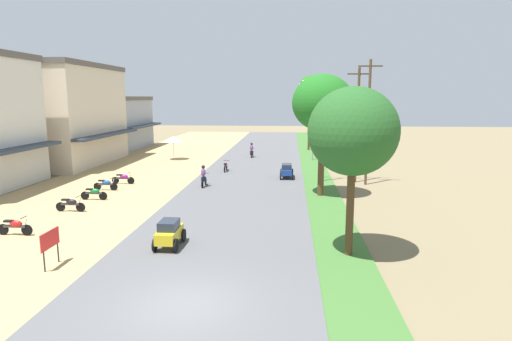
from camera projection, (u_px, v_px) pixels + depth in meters
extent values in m
plane|color=#7A6B4C|center=(185.00, 306.00, 13.88)|extent=(180.00, 180.00, 0.00)
cube|color=#565659|center=(185.00, 305.00, 13.88)|extent=(9.00, 140.00, 0.08)
cube|color=#3D6B2D|center=(362.00, 313.00, 13.43)|extent=(2.40, 140.00, 0.06)
cube|color=#2D3847|center=(13.00, 150.00, 30.01)|extent=(1.20, 10.87, 0.25)
cube|color=beige|center=(60.00, 117.00, 42.95)|extent=(8.90, 12.90, 9.60)
cube|color=#2D3847|center=(109.00, 134.00, 42.84)|extent=(1.20, 12.90, 0.25)
cube|color=#59514C|center=(56.00, 66.00, 42.09)|extent=(9.10, 13.10, 0.50)
cube|color=#999EA8|center=(114.00, 125.00, 56.22)|extent=(7.01, 11.11, 6.40)
cube|color=#2D3847|center=(144.00, 126.00, 55.91)|extent=(1.20, 11.11, 0.25)
cube|color=#59514C|center=(112.00, 98.00, 55.63)|extent=(7.21, 11.31, 0.50)
cylinder|color=black|center=(27.00, 230.00, 20.78)|extent=(0.56, 0.06, 0.56)
cylinder|color=black|center=(3.00, 229.00, 20.88)|extent=(0.56, 0.06, 0.56)
cube|color=#333338|center=(15.00, 226.00, 20.80)|extent=(1.12, 0.12, 0.12)
ellipsoid|color=red|center=(16.00, 224.00, 20.77)|extent=(0.64, 0.28, 0.32)
cube|color=black|center=(9.00, 221.00, 20.78)|extent=(0.44, 0.20, 0.10)
cylinder|color=#A5A8AD|center=(25.00, 225.00, 20.74)|extent=(0.26, 0.05, 0.68)
cylinder|color=black|center=(23.00, 217.00, 20.68)|extent=(0.04, 0.54, 0.04)
cylinder|color=black|center=(81.00, 207.00, 25.11)|extent=(0.56, 0.06, 0.56)
cylinder|color=black|center=(61.00, 207.00, 25.21)|extent=(0.56, 0.06, 0.56)
cube|color=#333338|center=(70.00, 204.00, 25.13)|extent=(1.12, 0.12, 0.12)
ellipsoid|color=black|center=(71.00, 202.00, 25.10)|extent=(0.64, 0.28, 0.32)
cube|color=black|center=(65.00, 200.00, 25.11)|extent=(0.44, 0.20, 0.10)
cylinder|color=#A5A8AD|center=(79.00, 203.00, 25.07)|extent=(0.26, 0.05, 0.68)
cylinder|color=black|center=(78.00, 197.00, 25.01)|extent=(0.04, 0.54, 0.04)
cylinder|color=black|center=(103.00, 196.00, 27.99)|extent=(0.56, 0.06, 0.56)
cylinder|color=black|center=(85.00, 196.00, 28.09)|extent=(0.56, 0.06, 0.56)
cube|color=#333338|center=(94.00, 193.00, 28.01)|extent=(1.12, 0.12, 0.12)
ellipsoid|color=#14722D|center=(95.00, 191.00, 27.98)|extent=(0.64, 0.28, 0.32)
cube|color=black|center=(89.00, 189.00, 27.98)|extent=(0.44, 0.20, 0.10)
cylinder|color=#A5A8AD|center=(102.00, 192.00, 27.95)|extent=(0.26, 0.05, 0.68)
cylinder|color=black|center=(101.00, 186.00, 27.89)|extent=(0.04, 0.54, 0.04)
cylinder|color=black|center=(114.00, 187.00, 30.90)|extent=(0.56, 0.06, 0.56)
cylinder|color=black|center=(97.00, 186.00, 30.99)|extent=(0.56, 0.06, 0.56)
cube|color=#333338|center=(105.00, 184.00, 30.92)|extent=(1.12, 0.12, 0.12)
ellipsoid|color=#1E4CA5|center=(106.00, 182.00, 30.89)|extent=(0.64, 0.28, 0.32)
cube|color=black|center=(102.00, 181.00, 30.89)|extent=(0.44, 0.20, 0.10)
cylinder|color=#A5A8AD|center=(113.00, 183.00, 30.86)|extent=(0.26, 0.05, 0.68)
cylinder|color=black|center=(112.00, 178.00, 30.80)|extent=(0.04, 0.54, 0.04)
cylinder|color=black|center=(131.00, 181.00, 33.17)|extent=(0.56, 0.06, 0.56)
cylinder|color=black|center=(116.00, 180.00, 33.27)|extent=(0.56, 0.06, 0.56)
cube|color=#333338|center=(123.00, 178.00, 33.19)|extent=(1.12, 0.12, 0.12)
ellipsoid|color=#8C1E8C|center=(124.00, 176.00, 33.16)|extent=(0.64, 0.28, 0.32)
cube|color=black|center=(119.00, 175.00, 33.17)|extent=(0.44, 0.20, 0.10)
cylinder|color=#A5A8AD|center=(130.00, 177.00, 33.13)|extent=(0.26, 0.05, 0.68)
cylinder|color=black|center=(129.00, 173.00, 33.08)|extent=(0.04, 0.54, 0.04)
cylinder|color=#262628|center=(44.00, 262.00, 16.44)|extent=(0.06, 0.06, 0.80)
cylinder|color=#262628|center=(58.00, 253.00, 17.42)|extent=(0.06, 0.06, 0.80)
cube|color=red|center=(50.00, 239.00, 16.80)|extent=(0.04, 1.30, 0.70)
cylinder|color=#99999E|center=(174.00, 150.00, 46.23)|extent=(0.05, 0.05, 2.10)
cone|color=white|center=(173.00, 139.00, 46.03)|extent=(2.20, 2.20, 0.55)
cylinder|color=#4C351E|center=(350.00, 206.00, 17.99)|extent=(0.33, 0.33, 4.31)
ellipsoid|color=#245723|center=(353.00, 131.00, 17.45)|extent=(3.75, 3.75, 3.69)
cylinder|color=#4C351E|center=(321.00, 157.00, 29.01)|extent=(0.43, 0.43, 5.30)
ellipsoid|color=#1D651C|center=(323.00, 103.00, 28.38)|extent=(4.12, 4.12, 3.81)
cylinder|color=#4C351E|center=(309.00, 123.00, 54.43)|extent=(0.27, 0.27, 6.90)
ellipsoid|color=#27621D|center=(310.00, 89.00, 53.68)|extent=(2.82, 2.82, 3.35)
cylinder|color=gray|center=(321.00, 131.00, 33.68)|extent=(0.16, 0.16, 8.20)
cylinder|color=gray|center=(313.00, 80.00, 33.06)|extent=(1.40, 0.08, 0.08)
ellipsoid|color=silver|center=(304.00, 81.00, 33.13)|extent=(0.36, 0.20, 0.14)
cylinder|color=gray|center=(331.00, 80.00, 32.95)|extent=(1.40, 0.08, 0.08)
ellipsoid|color=silver|center=(340.00, 81.00, 32.91)|extent=(0.36, 0.20, 0.14)
cylinder|color=gray|center=(313.00, 121.00, 45.60)|extent=(0.16, 0.16, 8.33)
cylinder|color=gray|center=(307.00, 83.00, 44.97)|extent=(1.40, 0.08, 0.08)
ellipsoid|color=silver|center=(301.00, 84.00, 45.04)|extent=(0.36, 0.20, 0.14)
cylinder|color=gray|center=(321.00, 83.00, 44.86)|extent=(1.40, 0.08, 0.08)
ellipsoid|color=silver|center=(327.00, 84.00, 44.81)|extent=(0.36, 0.20, 0.14)
cylinder|color=brown|center=(368.00, 123.00, 32.53)|extent=(0.20, 0.20, 9.59)
cube|color=#473323|center=(371.00, 66.00, 31.80)|extent=(1.80, 0.10, 0.10)
cylinder|color=brown|center=(357.00, 126.00, 33.52)|extent=(0.20, 0.20, 9.06)
cube|color=#473323|center=(359.00, 74.00, 32.83)|extent=(1.80, 0.10, 0.10)
cube|color=gold|center=(170.00, 234.00, 19.18)|extent=(0.84, 1.95, 0.50)
cube|color=#232B38|center=(169.00, 225.00, 19.05)|extent=(0.77, 1.10, 0.40)
cylinder|color=black|center=(164.00, 235.00, 19.95)|extent=(0.10, 0.60, 0.60)
cylinder|color=black|center=(184.00, 235.00, 19.88)|extent=(0.10, 0.60, 0.60)
cylinder|color=black|center=(155.00, 245.00, 18.57)|extent=(0.10, 0.60, 0.60)
cylinder|color=black|center=(176.00, 246.00, 18.50)|extent=(0.10, 0.60, 0.60)
cube|color=navy|center=(287.00, 171.00, 35.63)|extent=(0.88, 2.25, 0.44)
cube|color=#232B38|center=(287.00, 166.00, 35.46)|extent=(0.81, 1.30, 0.40)
cylinder|color=black|center=(293.00, 176.00, 34.84)|extent=(0.11, 0.64, 0.64)
cylinder|color=black|center=(281.00, 176.00, 34.92)|extent=(0.11, 0.64, 0.64)
cylinder|color=black|center=(293.00, 172.00, 36.43)|extent=(0.11, 0.64, 0.64)
cylinder|color=black|center=(281.00, 172.00, 36.51)|extent=(0.11, 0.64, 0.64)
cylinder|color=black|center=(206.00, 181.00, 32.90)|extent=(0.06, 0.56, 0.56)
cylinder|color=black|center=(202.00, 184.00, 31.68)|extent=(0.06, 0.56, 0.56)
cube|color=#333338|center=(204.00, 180.00, 32.26)|extent=(0.12, 1.12, 0.12)
ellipsoid|color=#1E4CA5|center=(204.00, 178.00, 32.31)|extent=(0.28, 0.64, 0.32)
cube|color=black|center=(203.00, 178.00, 31.94)|extent=(0.20, 0.44, 0.10)
cylinder|color=#A5A8AD|center=(205.00, 178.00, 32.79)|extent=(0.05, 0.26, 0.68)
cylinder|color=black|center=(205.00, 173.00, 32.67)|extent=(0.54, 0.04, 0.04)
ellipsoid|color=#724C8C|center=(203.00, 172.00, 31.95)|extent=(0.36, 0.28, 0.64)
sphere|color=black|center=(203.00, 167.00, 31.92)|extent=(0.28, 0.28, 0.28)
cylinder|color=#2D2D38|center=(202.00, 180.00, 32.17)|extent=(0.12, 0.12, 0.48)
cylinder|color=#2D2D38|center=(205.00, 180.00, 32.15)|extent=(0.12, 0.12, 0.48)
cylinder|color=black|center=(227.00, 167.00, 39.51)|extent=(0.06, 0.56, 0.56)
cylinder|color=black|center=(225.00, 169.00, 38.29)|extent=(0.06, 0.56, 0.56)
cube|color=#333338|center=(226.00, 166.00, 38.87)|extent=(0.12, 1.12, 0.12)
ellipsoid|color=#8C1E8C|center=(226.00, 165.00, 38.92)|extent=(0.28, 0.64, 0.32)
cube|color=black|center=(225.00, 164.00, 38.55)|extent=(0.20, 0.44, 0.10)
cylinder|color=#A5A8AD|center=(226.00, 164.00, 39.40)|extent=(0.05, 0.26, 0.68)
cylinder|color=black|center=(226.00, 160.00, 39.28)|extent=(0.54, 0.04, 0.04)
cylinder|color=black|center=(252.00, 154.00, 48.70)|extent=(0.06, 0.56, 0.56)
cylinder|color=black|center=(251.00, 155.00, 47.49)|extent=(0.06, 0.56, 0.56)
cube|color=#333338|center=(252.00, 153.00, 48.07)|extent=(0.12, 1.12, 0.12)
ellipsoid|color=red|center=(252.00, 152.00, 48.12)|extent=(0.28, 0.64, 0.32)
cube|color=black|center=(251.00, 151.00, 47.75)|extent=(0.20, 0.44, 0.10)
cylinder|color=#A5A8AD|center=(252.00, 152.00, 48.60)|extent=(0.05, 0.26, 0.68)
cylinder|color=black|center=(252.00, 148.00, 48.48)|extent=(0.54, 0.04, 0.04)
ellipsoid|color=#724C8C|center=(252.00, 147.00, 47.76)|extent=(0.36, 0.28, 0.64)
sphere|color=black|center=(252.00, 144.00, 47.73)|extent=(0.28, 0.28, 0.28)
cylinder|color=#2D2D38|center=(250.00, 153.00, 47.97)|extent=(0.12, 0.12, 0.48)
cylinder|color=#2D2D38|center=(253.00, 153.00, 47.95)|extent=(0.12, 0.12, 0.48)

